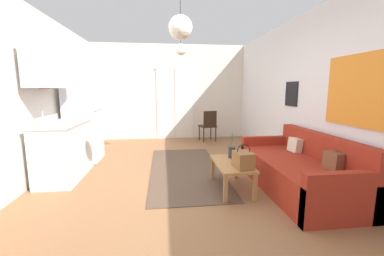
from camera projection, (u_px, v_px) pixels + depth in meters
name	position (u px, v px, depth m)	size (l,w,h in m)	color
ground_plane	(178.00, 191.00, 3.59)	(4.97, 8.08, 0.10)	#8E603D
wall_back	(170.00, 93.00, 7.08)	(4.57, 0.13, 2.72)	silver
wall_right	(326.00, 95.00, 3.62)	(0.12, 7.68, 2.72)	silver
wall_left	(4.00, 96.00, 3.10)	(0.12, 7.68, 2.72)	silver
area_rug	(186.00, 169.00, 4.41)	(1.25, 2.86, 0.01)	brown
couch	(300.00, 171.00, 3.50)	(0.93, 2.03, 0.81)	maroon
coffee_table	(232.00, 166.00, 3.49)	(0.47, 0.89, 0.40)	#A87542
bamboo_vase	(232.00, 152.00, 3.71)	(0.11, 0.11, 0.39)	#2D2D33
handbag	(243.00, 160.00, 3.22)	(0.24, 0.30, 0.33)	brown
refrigerator	(83.00, 121.00, 4.88)	(0.62, 0.64, 1.62)	white
kitchen_counter	(60.00, 130.00, 3.87)	(0.58, 1.17, 2.10)	silver
accent_chair	(208.00, 124.00, 6.72)	(0.50, 0.48, 0.86)	black
pendant_lamp_near	(180.00, 27.00, 2.72)	(0.27, 0.27, 0.72)	black
pendant_lamp_far	(181.00, 49.00, 4.55)	(0.21, 0.21, 0.64)	black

